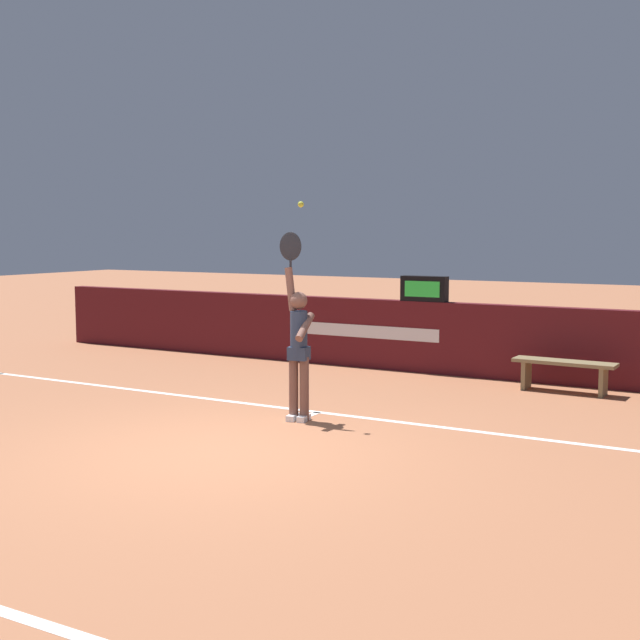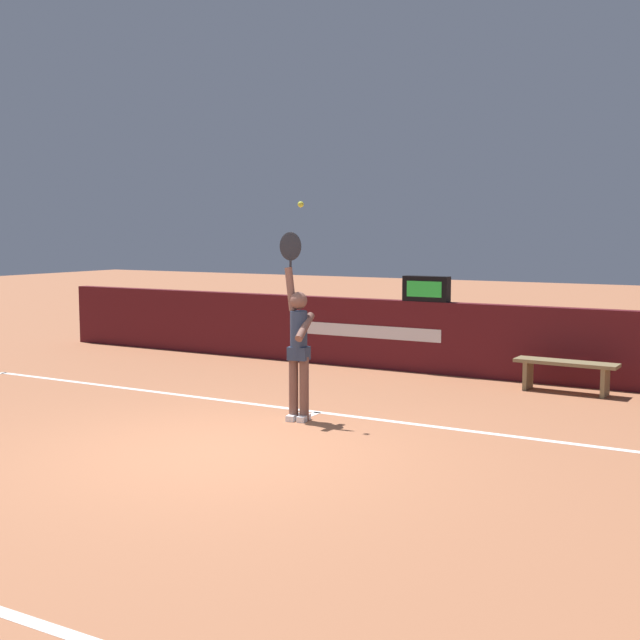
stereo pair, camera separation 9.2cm
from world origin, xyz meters
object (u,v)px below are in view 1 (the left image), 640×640
(speed_display, at_px, (424,289))
(tennis_player, at_px, (298,344))
(tennis_ball, at_px, (301,204))
(courtside_bench_near, at_px, (564,368))

(speed_display, height_order, tennis_player, tennis_player)
(speed_display, distance_m, tennis_ball, 4.12)
(speed_display, relative_size, tennis_ball, 10.62)
(speed_display, bearing_deg, tennis_player, -90.52)
(tennis_player, distance_m, tennis_ball, 1.66)
(tennis_player, bearing_deg, tennis_ball, -10.76)
(speed_display, bearing_deg, tennis_ball, -89.87)
(tennis_ball, relative_size, courtside_bench_near, 0.05)
(speed_display, bearing_deg, courtside_bench_near, -14.17)
(speed_display, relative_size, tennis_player, 0.34)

